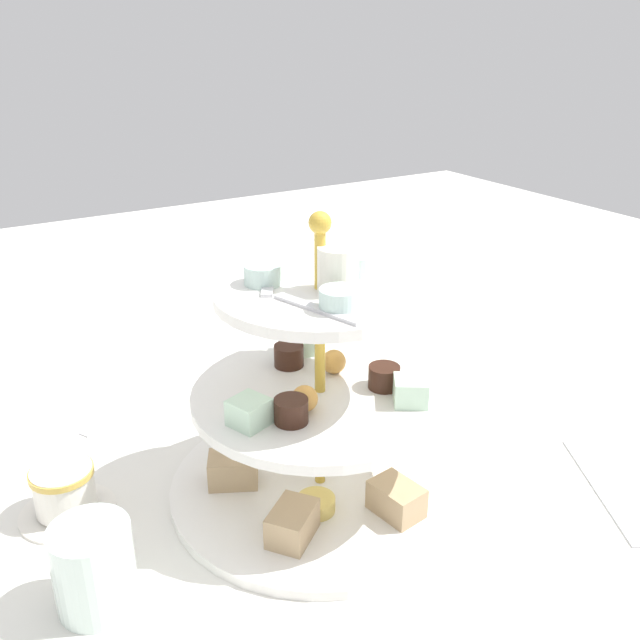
# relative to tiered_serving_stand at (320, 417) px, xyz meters

# --- Properties ---
(ground_plane) EXTENTS (2.40, 2.40, 0.00)m
(ground_plane) POSITION_rel_tiered_serving_stand_xyz_m (-0.00, 0.00, -0.08)
(ground_plane) COLOR silver
(tiered_serving_stand) EXTENTS (0.30, 0.30, 0.28)m
(tiered_serving_stand) POSITION_rel_tiered_serving_stand_xyz_m (0.00, 0.00, 0.00)
(tiered_serving_stand) COLOR white
(tiered_serving_stand) RESTS_ON ground_plane
(water_glass_tall_right) EXTENTS (0.07, 0.07, 0.14)m
(water_glass_tall_right) POSITION_rel_tiered_serving_stand_xyz_m (-0.18, 0.15, -0.01)
(water_glass_tall_right) COLOR silver
(water_glass_tall_right) RESTS_ON ground_plane
(water_glass_short_left) EXTENTS (0.06, 0.06, 0.07)m
(water_glass_short_left) POSITION_rel_tiered_serving_stand_xyz_m (0.03, -0.23, -0.05)
(water_glass_short_left) COLOR silver
(water_glass_short_left) RESTS_ON ground_plane
(teacup_with_saucer) EXTENTS (0.09, 0.09, 0.05)m
(teacup_with_saucer) POSITION_rel_tiered_serving_stand_xyz_m (-0.09, -0.23, -0.06)
(teacup_with_saucer) COLOR white
(teacup_with_saucer) RESTS_ON ground_plane
(butter_knife_left) EXTENTS (0.16, 0.09, 0.00)m
(butter_knife_left) POSITION_rel_tiered_serving_stand_xyz_m (0.15, 0.24, -0.08)
(butter_knife_left) COLOR silver
(butter_knife_left) RESTS_ON ground_plane
(butter_knife_right) EXTENTS (0.09, 0.16, 0.00)m
(butter_knife_right) POSITION_rel_tiered_serving_stand_xyz_m (-0.26, -0.11, -0.08)
(butter_knife_right) COLOR silver
(butter_knife_right) RESTS_ON ground_plane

